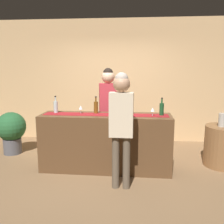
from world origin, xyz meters
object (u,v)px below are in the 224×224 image
bartender (108,103)px  customer_sipping (121,118)px  round_side_table (224,146)px  potted_plant_tall (11,130)px  vase_on_side_table (222,120)px  wine_bottle_amber (96,107)px  wine_glass_near_customer (81,108)px  wine_glass_mid_counter (153,110)px  wine_bottle_green (162,109)px  wine_bottle_clear (56,107)px

bartender → customer_sipping: bartender is taller
round_side_table → potted_plant_tall: size_ratio=0.85×
vase_on_side_table → potted_plant_tall: (-4.10, 0.27, -0.35)m
wine_bottle_amber → bartender: size_ratio=0.17×
bartender → customer_sipping: size_ratio=1.03×
wine_glass_near_customer → wine_glass_mid_counter: same height
wine_bottle_green → round_side_table: 1.42m
wine_bottle_clear → round_side_table: wine_bottle_clear is taller
wine_bottle_green → wine_glass_mid_counter: size_ratio=2.10×
wine_glass_mid_counter → customer_sipping: size_ratio=0.08×
wine_bottle_green → bartender: size_ratio=0.17×
wine_glass_near_customer → round_side_table: wine_glass_near_customer is taller
wine_bottle_amber → wine_glass_near_customer: wine_bottle_amber is taller
wine_glass_mid_counter → wine_bottle_green: bearing=26.1°
wine_glass_mid_counter → round_side_table: size_ratio=0.19×
wine_glass_mid_counter → vase_on_side_table: wine_glass_mid_counter is taller
potted_plant_tall → wine_bottle_clear: bearing=-25.0°
bartender → round_side_table: size_ratio=2.39×
wine_bottle_green → customer_sipping: 0.95m
wine_glass_mid_counter → vase_on_side_table: bearing=17.3°
wine_glass_mid_counter → vase_on_side_table: 1.34m
wine_bottle_clear → bartender: (0.88, 0.49, 0.01)m
round_side_table → wine_bottle_amber: bearing=-173.1°
vase_on_side_table → wine_glass_mid_counter: bearing=-162.7°
vase_on_side_table → potted_plant_tall: size_ratio=0.27×
wine_bottle_clear → vase_on_side_table: (2.95, 0.27, -0.24)m
customer_sipping → round_side_table: (1.81, 1.05, -0.70)m
round_side_table → bartender: bearing=174.5°
wine_bottle_green → vase_on_side_table: bearing=16.0°
wine_glass_near_customer → potted_plant_tall: size_ratio=0.16×
wine_glass_near_customer → customer_sipping: 1.05m
wine_bottle_green → wine_glass_mid_counter: wine_bottle_green is taller
round_side_table → vase_on_side_table: (-0.07, -0.02, 0.49)m
wine_bottle_clear → round_side_table: bearing=5.5°
wine_bottle_clear → wine_glass_mid_counter: bearing=-4.3°
bartender → wine_bottle_amber: bearing=59.8°
wine_glass_near_customer → round_side_table: (2.56, 0.32, -0.72)m
bartender → potted_plant_tall: (-2.03, 0.04, -0.60)m
wine_bottle_clear → bartender: 1.01m
wine_bottle_green → wine_glass_mid_counter: 0.17m
wine_glass_mid_counter → vase_on_side_table: (1.26, 0.39, -0.23)m
customer_sipping → wine_bottle_green: bearing=49.2°
vase_on_side_table → wine_glass_near_customer: bearing=-173.1°
customer_sipping → vase_on_side_table: customer_sipping is taller
wine_glass_near_customer → bartender: bearing=51.3°
wine_bottle_clear → vase_on_side_table: wine_bottle_clear is taller
wine_bottle_amber → bartender: (0.16, 0.48, 0.01)m
customer_sipping → potted_plant_tall: customer_sipping is taller
round_side_table → potted_plant_tall: 4.18m
wine_bottle_amber → wine_glass_mid_counter: size_ratio=2.10×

